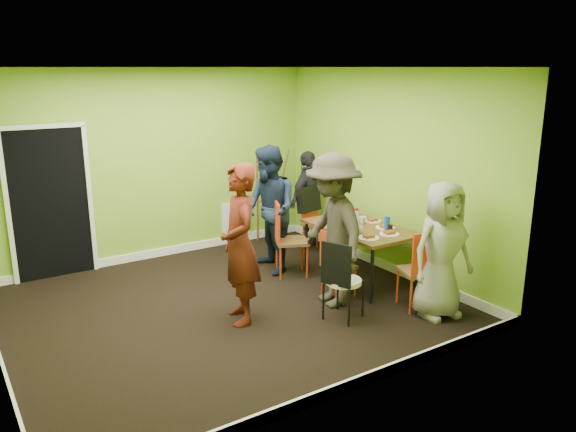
# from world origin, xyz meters

# --- Properties ---
(ground) EXTENTS (5.00, 5.00, 0.00)m
(ground) POSITION_xyz_m (0.00, 0.00, 0.00)
(ground) COLOR black
(ground) RESTS_ON ground
(room_walls) EXTENTS (5.04, 4.54, 2.82)m
(room_walls) POSITION_xyz_m (-0.02, 0.04, 0.99)
(room_walls) COLOR #7AA92B
(room_walls) RESTS_ON ground
(dining_table) EXTENTS (0.90, 1.50, 0.75)m
(dining_table) POSITION_xyz_m (1.91, -0.18, 0.70)
(dining_table) COLOR black
(dining_table) RESTS_ON ground
(chair_left_far) EXTENTS (0.57, 0.57, 1.04)m
(chair_left_far) POSITION_xyz_m (1.17, 0.52, 0.59)
(chair_left_far) COLOR red
(chair_left_far) RESTS_ON ground
(chair_left_near) EXTENTS (0.37, 0.36, 0.84)m
(chair_left_near) POSITION_xyz_m (1.27, -0.44, 0.47)
(chair_left_near) COLOR red
(chair_left_near) RESTS_ON ground
(chair_back_end) EXTENTS (0.52, 0.58, 1.02)m
(chair_back_end) POSITION_xyz_m (2.10, 1.24, 0.72)
(chair_back_end) COLOR red
(chair_back_end) RESTS_ON ground
(chair_front_end) EXTENTS (0.51, 0.51, 0.98)m
(chair_front_end) POSITION_xyz_m (1.88, -1.33, 0.55)
(chair_front_end) COLOR red
(chair_front_end) RESTS_ON ground
(chair_bentwood) EXTENTS (0.48, 0.48, 0.94)m
(chair_bentwood) POSITION_xyz_m (0.91, -1.03, 0.52)
(chair_bentwood) COLOR black
(chair_bentwood) RESTS_ON ground
(easel) EXTENTS (0.62, 0.58, 1.55)m
(easel) POSITION_xyz_m (1.75, 1.87, 0.77)
(easel) COLOR brown
(easel) RESTS_ON ground
(plate_near_left) EXTENTS (0.21, 0.21, 0.01)m
(plate_near_left) POSITION_xyz_m (1.68, 0.26, 0.76)
(plate_near_left) COLOR white
(plate_near_left) RESTS_ON dining_table
(plate_near_right) EXTENTS (0.26, 0.26, 0.01)m
(plate_near_right) POSITION_xyz_m (1.64, -0.64, 0.76)
(plate_near_right) COLOR white
(plate_near_right) RESTS_ON dining_table
(plate_far_back) EXTENTS (0.23, 0.23, 0.01)m
(plate_far_back) POSITION_xyz_m (1.89, 0.39, 0.76)
(plate_far_back) COLOR white
(plate_far_back) RESTS_ON dining_table
(plate_far_front) EXTENTS (0.25, 0.25, 0.01)m
(plate_far_front) POSITION_xyz_m (1.97, -0.66, 0.76)
(plate_far_front) COLOR white
(plate_far_front) RESTS_ON dining_table
(plate_wall_back) EXTENTS (0.24, 0.24, 0.01)m
(plate_wall_back) POSITION_xyz_m (2.20, -0.08, 0.76)
(plate_wall_back) COLOR white
(plate_wall_back) RESTS_ON dining_table
(plate_wall_front) EXTENTS (0.25, 0.25, 0.01)m
(plate_wall_front) POSITION_xyz_m (2.13, -0.41, 0.76)
(plate_wall_front) COLOR white
(plate_wall_front) RESTS_ON dining_table
(thermos) EXTENTS (0.07, 0.07, 0.24)m
(thermos) POSITION_xyz_m (1.81, -0.19, 0.87)
(thermos) COLOR white
(thermos) RESTS_ON dining_table
(blue_bottle) EXTENTS (0.07, 0.07, 0.19)m
(blue_bottle) POSITION_xyz_m (2.08, -0.50, 0.84)
(blue_bottle) COLOR blue
(blue_bottle) RESTS_ON dining_table
(orange_bottle) EXTENTS (0.03, 0.03, 0.08)m
(orange_bottle) POSITION_xyz_m (1.89, -0.04, 0.79)
(orange_bottle) COLOR red
(orange_bottle) RESTS_ON dining_table
(glass_mid) EXTENTS (0.06, 0.06, 0.11)m
(glass_mid) POSITION_xyz_m (1.79, 0.10, 0.80)
(glass_mid) COLOR black
(glass_mid) RESTS_ON dining_table
(glass_back) EXTENTS (0.06, 0.06, 0.10)m
(glass_back) POSITION_xyz_m (2.01, 0.25, 0.80)
(glass_back) COLOR black
(glass_back) RESTS_ON dining_table
(glass_front) EXTENTS (0.06, 0.06, 0.10)m
(glass_front) POSITION_xyz_m (2.06, -0.58, 0.80)
(glass_front) COLOR black
(glass_front) RESTS_ON dining_table
(cup_a) EXTENTS (0.12, 0.12, 0.09)m
(cup_a) POSITION_xyz_m (1.68, -0.40, 0.80)
(cup_a) COLOR white
(cup_a) RESTS_ON dining_table
(cup_b) EXTENTS (0.10, 0.10, 0.09)m
(cup_b) POSITION_xyz_m (2.03, -0.07, 0.80)
(cup_b) COLOR white
(cup_b) RESTS_ON dining_table
(person_standing) EXTENTS (0.58, 0.75, 1.81)m
(person_standing) POSITION_xyz_m (-0.04, -0.41, 0.91)
(person_standing) COLOR #50170D
(person_standing) RESTS_ON ground
(person_left_far) EXTENTS (0.76, 0.93, 1.78)m
(person_left_far) POSITION_xyz_m (1.06, 0.77, 0.89)
(person_left_far) COLOR #142033
(person_left_far) RESTS_ON ground
(person_left_near) EXTENTS (0.92, 1.31, 1.85)m
(person_left_near) POSITION_xyz_m (1.11, -0.60, 0.93)
(person_left_near) COLOR #2E291E
(person_left_near) RESTS_ON ground
(person_back_end) EXTENTS (0.98, 0.66, 1.54)m
(person_back_end) POSITION_xyz_m (2.19, 1.43, 0.77)
(person_back_end) COLOR black
(person_back_end) RESTS_ON ground
(person_front_end) EXTENTS (0.84, 0.60, 1.59)m
(person_front_end) POSITION_xyz_m (1.94, -1.55, 0.80)
(person_front_end) COLOR gray
(person_front_end) RESTS_ON ground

